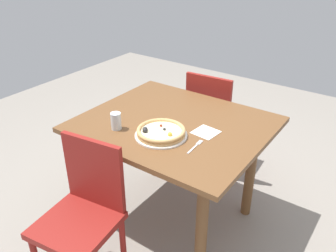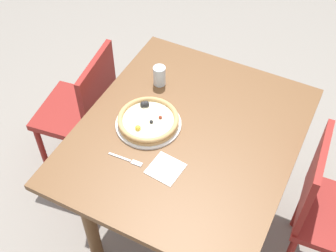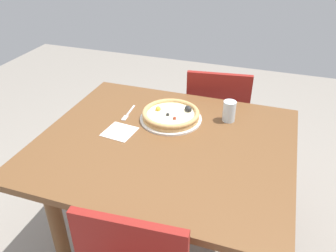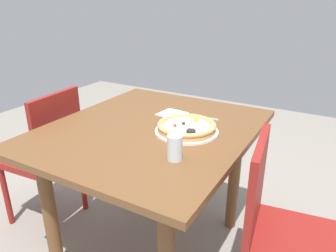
{
  "view_description": "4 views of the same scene",
  "coord_description": "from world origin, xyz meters",
  "px_view_note": "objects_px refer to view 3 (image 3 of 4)",
  "views": [
    {
      "loc": [
        1.13,
        -1.67,
        1.83
      ],
      "look_at": [
        0.02,
        -0.1,
        0.8
      ],
      "focal_mm": 37.98,
      "sensor_mm": 36.0,
      "label": 1
    },
    {
      "loc": [
        1.26,
        0.53,
        2.36
      ],
      "look_at": [
        0.02,
        -0.1,
        0.8
      ],
      "focal_mm": 47.69,
      "sensor_mm": 36.0,
      "label": 2
    },
    {
      "loc": [
        -0.43,
        1.22,
        1.66
      ],
      "look_at": [
        0.02,
        -0.1,
        0.8
      ],
      "focal_mm": 36.21,
      "sensor_mm": 36.0,
      "label": 3
    },
    {
      "loc": [
        -1.27,
        -0.83,
        1.4
      ],
      "look_at": [
        0.02,
        -0.1,
        0.8
      ],
      "focal_mm": 34.18,
      "sensor_mm": 36.0,
      "label": 4
    }
  ],
  "objects_px": {
    "pizza": "(171,114)",
    "fork": "(128,114)",
    "plate": "(171,119)",
    "drinking_glass": "(229,111)",
    "napkin": "(120,131)",
    "chair_near": "(216,122)",
    "dining_table": "(165,162)"
  },
  "relations": [
    {
      "from": "napkin",
      "to": "fork",
      "type": "bearing_deg",
      "value": -78.6
    },
    {
      "from": "napkin",
      "to": "chair_near",
      "type": "bearing_deg",
      "value": -115.91
    },
    {
      "from": "napkin",
      "to": "plate",
      "type": "bearing_deg",
      "value": -135.97
    },
    {
      "from": "fork",
      "to": "drinking_glass",
      "type": "relative_size",
      "value": 1.55
    },
    {
      "from": "pizza",
      "to": "fork",
      "type": "height_order",
      "value": "pizza"
    },
    {
      "from": "pizza",
      "to": "napkin",
      "type": "xyz_separation_m",
      "value": [
        0.2,
        0.19,
        -0.03
      ]
    },
    {
      "from": "plate",
      "to": "napkin",
      "type": "distance_m",
      "value": 0.27
    },
    {
      "from": "plate",
      "to": "fork",
      "type": "distance_m",
      "value": 0.23
    },
    {
      "from": "chair_near",
      "to": "drinking_glass",
      "type": "distance_m",
      "value": 0.57
    },
    {
      "from": "drinking_glass",
      "to": "napkin",
      "type": "xyz_separation_m",
      "value": [
        0.47,
        0.28,
        -0.05
      ]
    },
    {
      "from": "fork",
      "to": "pizza",
      "type": "bearing_deg",
      "value": 92.63
    },
    {
      "from": "plate",
      "to": "drinking_glass",
      "type": "bearing_deg",
      "value": -162.89
    },
    {
      "from": "plate",
      "to": "fork",
      "type": "relative_size",
      "value": 1.9
    },
    {
      "from": "plate",
      "to": "drinking_glass",
      "type": "distance_m",
      "value": 0.3
    },
    {
      "from": "drinking_glass",
      "to": "fork",
      "type": "bearing_deg",
      "value": 12.0
    },
    {
      "from": "pizza",
      "to": "fork",
      "type": "xyz_separation_m",
      "value": [
        0.23,
        0.02,
        -0.03
      ]
    },
    {
      "from": "pizza",
      "to": "napkin",
      "type": "distance_m",
      "value": 0.28
    },
    {
      "from": "chair_near",
      "to": "drinking_glass",
      "type": "bearing_deg",
      "value": -81.09
    },
    {
      "from": "plate",
      "to": "fork",
      "type": "height_order",
      "value": "plate"
    },
    {
      "from": "chair_near",
      "to": "fork",
      "type": "relative_size",
      "value": 5.39
    },
    {
      "from": "chair_near",
      "to": "dining_table",
      "type": "bearing_deg",
      "value": -106.82
    },
    {
      "from": "chair_near",
      "to": "plate",
      "type": "relative_size",
      "value": 2.84
    },
    {
      "from": "pizza",
      "to": "drinking_glass",
      "type": "bearing_deg",
      "value": -163.01
    },
    {
      "from": "drinking_glass",
      "to": "napkin",
      "type": "relative_size",
      "value": 0.76
    },
    {
      "from": "drinking_glass",
      "to": "napkin",
      "type": "distance_m",
      "value": 0.55
    },
    {
      "from": "dining_table",
      "to": "fork",
      "type": "distance_m",
      "value": 0.34
    },
    {
      "from": "chair_near",
      "to": "napkin",
      "type": "distance_m",
      "value": 0.84
    },
    {
      "from": "dining_table",
      "to": "drinking_glass",
      "type": "height_order",
      "value": "drinking_glass"
    },
    {
      "from": "drinking_glass",
      "to": "plate",
      "type": "bearing_deg",
      "value": 17.11
    },
    {
      "from": "napkin",
      "to": "drinking_glass",
      "type": "bearing_deg",
      "value": -149.9
    },
    {
      "from": "plate",
      "to": "napkin",
      "type": "bearing_deg",
      "value": 44.03
    },
    {
      "from": "drinking_glass",
      "to": "chair_near",
      "type": "bearing_deg",
      "value": -73.4
    }
  ]
}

